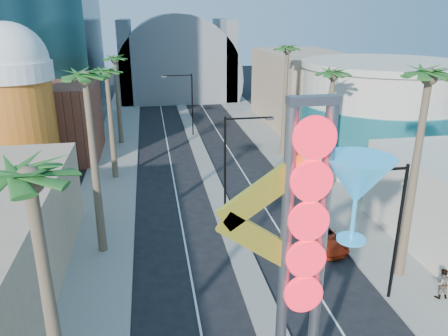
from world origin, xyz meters
TOP-DOWN VIEW (x-y plane):
  - sidewalk_west at (-9.50, 35.00)m, footprint 5.00×100.00m
  - sidewalk_east at (9.50, 35.00)m, footprint 5.00×100.00m
  - median at (0.00, 38.00)m, footprint 1.60×84.00m
  - brick_filler_west at (-16.00, 38.00)m, footprint 10.00×10.00m
  - filler_east at (16.00, 48.00)m, footprint 10.00×20.00m
  - beer_mug at (-17.00, 30.00)m, footprint 7.00×7.00m
  - turquoise_building at (18.00, 30.00)m, footprint 16.60×16.60m
  - canopy at (0.00, 72.00)m, footprint 22.00×16.00m
  - neon_sign at (0.82, 2.96)m, footprint 6.53×2.60m
  - streetlight_0 at (0.55, 20.00)m, footprint 3.79×0.25m
  - streetlight_1 at (-0.55, 44.00)m, footprint 3.79×0.25m
  - streetlight_2 at (6.72, 8.00)m, footprint 3.45×0.25m
  - palm_0 at (-9.00, 2.00)m, footprint 2.40×2.40m
  - palm_1 at (-9.00, 16.00)m, footprint 2.40×2.40m
  - palm_2 at (-9.00, 30.00)m, footprint 2.40×2.40m
  - palm_3 at (-9.00, 42.00)m, footprint 2.40×2.40m
  - palm_5 at (9.00, 10.00)m, footprint 2.40×2.40m
  - palm_6 at (9.00, 22.00)m, footprint 2.40×2.40m
  - palm_7 at (9.00, 34.00)m, footprint 2.40×2.40m
  - red_pickup at (5.65, 14.35)m, footprint 2.85×5.14m
  - pedestrian_b at (9.95, 7.46)m, footprint 0.93×0.76m

SIDE VIEW (x-z plane):
  - sidewalk_west at x=-9.50m, z-range 0.00..0.15m
  - sidewalk_east at x=9.50m, z-range 0.00..0.15m
  - median at x=0.00m, z-range 0.00..0.15m
  - red_pickup at x=5.65m, z-range 0.00..1.36m
  - pedestrian_b at x=9.95m, z-range 0.15..1.94m
  - brick_filler_west at x=-16.00m, z-range 0.00..8.00m
  - canopy at x=0.00m, z-range -6.69..15.31m
  - streetlight_2 at x=6.72m, z-range 0.83..8.83m
  - streetlight_0 at x=0.55m, z-range 0.88..8.88m
  - streetlight_1 at x=-0.55m, z-range 0.88..8.88m
  - filler_east at x=16.00m, z-range 0.00..10.00m
  - turquoise_building at x=18.00m, z-range -0.05..10.55m
  - neon_sign at x=0.82m, z-range 1.03..13.58m
  - beer_mug at x=-17.00m, z-range 0.59..15.09m
  - palm_2 at x=-9.00m, z-range 3.88..15.08m
  - palm_3 at x=-9.00m, z-range 3.88..15.08m
  - palm_0 at x=-9.00m, z-range 4.08..15.78m
  - palm_6 at x=9.00m, z-range 4.08..15.78m
  - palm_1 at x=-9.00m, z-range 4.47..17.17m
  - palm_7 at x=9.00m, z-range 4.47..17.17m
  - palm_5 at x=9.00m, z-range 4.67..17.87m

